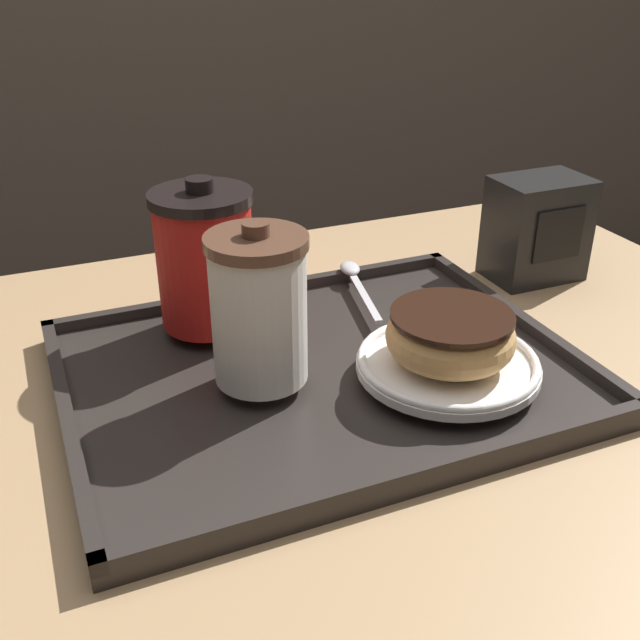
% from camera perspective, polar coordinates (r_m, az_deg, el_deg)
% --- Properties ---
extents(cafe_table, '(0.98, 0.71, 0.74)m').
position_cam_1_polar(cafe_table, '(0.82, 1.80, -13.26)').
color(cafe_table, tan).
rests_on(cafe_table, ground_plane).
extents(serving_tray, '(0.46, 0.36, 0.02)m').
position_cam_1_polar(serving_tray, '(0.70, 0.00, -4.12)').
color(serving_tray, '#282321').
rests_on(serving_tray, cafe_table).
extents(coffee_cup_front, '(0.09, 0.09, 0.14)m').
position_cam_1_polar(coffee_cup_front, '(0.63, -4.68, 0.89)').
color(coffee_cup_front, white).
rests_on(coffee_cup_front, serving_tray).
extents(coffee_cup_rear, '(0.10, 0.10, 0.15)m').
position_cam_1_polar(coffee_cup_rear, '(0.74, -8.76, 4.70)').
color(coffee_cup_rear, red).
rests_on(coffee_cup_rear, serving_tray).
extents(plate_with_chocolate_donut, '(0.16, 0.16, 0.01)m').
position_cam_1_polar(plate_with_chocolate_donut, '(0.68, 9.71, -3.25)').
color(plate_with_chocolate_donut, white).
rests_on(plate_with_chocolate_donut, serving_tray).
extents(donut_chocolate_glazed, '(0.11, 0.11, 0.04)m').
position_cam_1_polar(donut_chocolate_glazed, '(0.67, 9.91, -1.13)').
color(donut_chocolate_glazed, tan).
rests_on(donut_chocolate_glazed, plate_with_chocolate_donut).
extents(spoon, '(0.04, 0.15, 0.01)m').
position_cam_1_polar(spoon, '(0.84, 2.62, 3.33)').
color(spoon, silver).
rests_on(spoon, serving_tray).
extents(napkin_dispenser, '(0.11, 0.08, 0.12)m').
position_cam_1_polar(napkin_dispenser, '(0.93, 16.20, 6.70)').
color(napkin_dispenser, black).
rests_on(napkin_dispenser, cafe_table).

